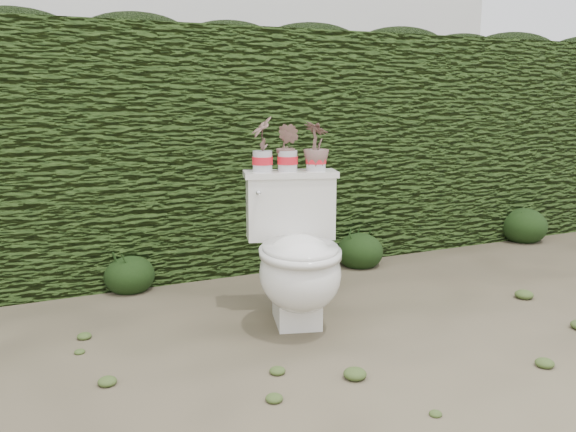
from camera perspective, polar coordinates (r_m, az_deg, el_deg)
name	(u,v)px	position (r m, az deg, el deg)	size (l,w,h in m)	color
ground	(342,329)	(3.18, 5.09, -10.48)	(60.00, 60.00, 0.00)	#72674E
hedge	(233,148)	(4.43, -5.16, 6.32)	(8.00, 1.00, 1.60)	#334D19
house_wall	(163,34)	(8.85, -11.59, 16.36)	(8.00, 3.50, 4.00)	silver
toilet	(297,258)	(3.13, 0.88, -3.96)	(0.63, 0.78, 0.78)	silver
potted_plant_left	(262,146)	(3.25, -2.42, 6.60)	(0.15, 0.10, 0.28)	#28641F
potted_plant_center	(288,149)	(3.27, -0.04, 6.30)	(0.13, 0.11, 0.24)	#28641F
potted_plant_right	(316,148)	(3.29, 2.65, 6.42)	(0.14, 0.14, 0.25)	#28641F
liriope_clump_1	(129,271)	(3.86, -14.65, -4.96)	(0.31, 0.31, 0.25)	#1D3312
liriope_clump_2	(360,247)	(4.29, 6.74, -2.94)	(0.32, 0.32, 0.26)	#1D3312
liriope_clump_3	(524,223)	(5.35, 21.20, -0.59)	(0.37, 0.37, 0.30)	#1D3312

